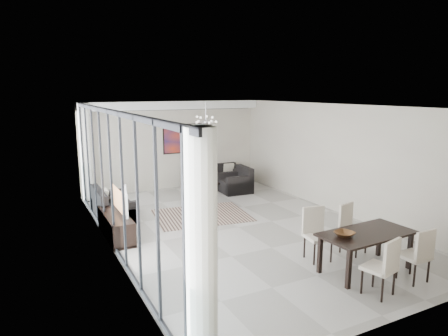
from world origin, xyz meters
TOP-DOWN VIEW (x-y plane):
  - room_shell at (0.46, 0.00)m, footprint 6.00×9.00m
  - window_wall at (-2.86, 0.00)m, footprint 0.37×8.95m
  - soffit at (0.00, 4.30)m, footprint 5.98×0.40m
  - painting at (0.50, 4.47)m, footprint 1.68×0.04m
  - chandelier at (0.30, 2.50)m, footprint 0.66×0.66m
  - rug at (-0.41, 1.25)m, footprint 2.61×2.13m
  - coffee_table at (0.97, 3.62)m, footprint 0.88×0.88m
  - bowl_coffee at (0.97, 3.56)m, footprint 0.22×0.22m
  - sofa_main at (1.29, 4.06)m, footprint 1.96×0.80m
  - loveseat at (-2.55, 2.13)m, footprint 0.87×1.56m
  - armchair at (1.59, 3.03)m, footprint 0.97×1.01m
  - side_table at (-2.65, 2.37)m, footprint 0.35×0.35m
  - tv_console at (-2.76, 0.70)m, footprint 0.48×1.71m
  - television at (-2.60, 0.70)m, footprint 0.32×0.95m
  - dining_table at (0.92, -3.10)m, footprint 1.79×0.95m
  - dining_chair_sw at (0.45, -3.92)m, footprint 0.54×0.54m
  - dining_chair_se at (1.35, -3.85)m, footprint 0.45×0.45m
  - dining_chair_nw at (0.47, -2.24)m, footprint 0.53×0.53m
  - dining_chair_ne at (1.30, -2.31)m, footprint 0.56×0.56m
  - bowl_dining at (0.41, -3.06)m, footprint 0.39×0.39m

SIDE VIEW (x-z plane):
  - rug at x=-0.41m, z-range 0.00..0.01m
  - coffee_table at x=0.97m, z-range 0.02..0.33m
  - sofa_main at x=1.29m, z-range -0.12..0.60m
  - loveseat at x=-2.55m, z-range -0.12..0.65m
  - tv_console at x=-2.76m, z-range 0.00..0.54m
  - armchair at x=1.59m, z-range -0.13..0.69m
  - side_table at x=-2.65m, z-range 0.08..0.57m
  - bowl_coffee at x=0.97m, z-range 0.31..0.37m
  - dining_chair_se at x=1.35m, z-range 0.07..1.04m
  - dining_chair_sw at x=0.45m, z-range 0.07..1.05m
  - dining_chair_ne at x=1.30m, z-range 0.08..1.07m
  - dining_chair_nw at x=0.47m, z-range 0.08..1.10m
  - dining_table at x=0.92m, z-range 0.28..1.01m
  - bowl_dining at x=0.41m, z-range 0.73..0.81m
  - television at x=-2.60m, z-range 0.54..1.08m
  - room_shell at x=0.46m, z-range 0.00..2.90m
  - window_wall at x=-2.86m, z-range 0.02..2.92m
  - painting at x=0.50m, z-range 1.16..2.14m
  - chandelier at x=0.30m, z-range 2.00..2.71m
  - soffit at x=0.00m, z-range 2.64..2.90m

